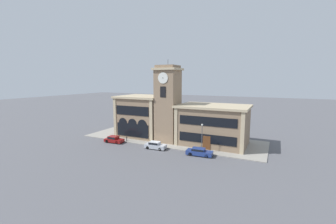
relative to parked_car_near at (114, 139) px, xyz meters
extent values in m
plane|color=#56565B|center=(10.20, 1.26, -0.75)|extent=(300.00, 300.00, 0.00)
cube|color=gray|center=(10.20, 8.11, -0.67)|extent=(40.71, 13.71, 0.15)
cube|color=#897056|center=(10.20, 5.95, 7.03)|extent=(4.55, 4.55, 15.56)
cube|color=tan|center=(10.20, 5.95, 15.03)|extent=(5.25, 5.25, 0.45)
cube|color=#897056|center=(10.20, 5.95, 15.56)|extent=(4.18, 4.18, 0.60)
cylinder|color=#4C4C51|center=(10.20, 5.95, 16.46)|extent=(0.10, 0.10, 1.20)
cylinder|color=silver|center=(10.20, 3.63, 13.18)|extent=(2.26, 0.10, 2.26)
cylinder|color=black|center=(10.20, 3.56, 13.18)|extent=(0.18, 0.04, 0.18)
cylinder|color=silver|center=(7.88, 5.95, 13.18)|extent=(0.10, 2.26, 2.26)
cylinder|color=black|center=(7.81, 5.95, 13.18)|extent=(0.04, 0.18, 0.18)
cube|color=black|center=(10.20, 3.64, 10.35)|extent=(1.27, 0.10, 2.20)
cube|color=#897056|center=(2.38, 8.32, 3.90)|extent=(10.48, 9.29, 9.31)
cube|color=tan|center=(2.38, 8.32, 8.78)|extent=(11.18, 9.99, 0.45)
cube|color=tan|center=(-2.51, 3.62, 3.90)|extent=(0.70, 0.16, 9.31)
cube|color=tan|center=(7.28, 3.62, 3.90)|extent=(0.70, 0.16, 9.31)
cube|color=black|center=(2.38, 3.64, 5.95)|extent=(8.60, 0.10, 2.05)
cube|color=black|center=(2.38, 3.64, 1.48)|extent=(8.39, 0.10, 2.98)
cylinder|color=black|center=(-0.24, 3.63, 2.97)|extent=(2.31, 0.06, 2.31)
cylinder|color=black|center=(2.38, 3.63, 2.97)|extent=(2.31, 0.06, 2.31)
cylinder|color=black|center=(5.00, 3.63, 2.97)|extent=(2.31, 0.06, 2.31)
cube|color=#897056|center=(19.66, 8.32, 3.20)|extent=(13.78, 9.29, 7.90)
cube|color=tan|center=(19.66, 8.32, 7.37)|extent=(14.48, 9.99, 0.45)
cube|color=tan|center=(13.12, 3.62, 3.20)|extent=(0.70, 0.16, 7.90)
cube|color=tan|center=(26.20, 3.62, 3.20)|extent=(0.70, 0.16, 7.90)
cube|color=black|center=(19.66, 3.64, 4.94)|extent=(11.30, 0.10, 1.74)
cube|color=#5B3319|center=(19.66, 3.63, 0.67)|extent=(1.50, 0.12, 2.84)
cube|color=black|center=(19.66, 3.64, 1.53)|extent=(11.30, 0.10, 1.77)
cube|color=maroon|center=(0.06, 0.00, -0.23)|extent=(4.24, 2.13, 0.64)
cube|color=maroon|center=(-0.10, -0.01, 0.39)|extent=(2.08, 1.81, 0.59)
cube|color=black|center=(-0.10, -0.01, 0.39)|extent=(2.01, 1.84, 0.44)
cylinder|color=black|center=(1.29, 0.91, -0.39)|extent=(0.73, 0.26, 0.71)
cylinder|color=black|center=(1.39, -0.74, -0.39)|extent=(0.73, 0.26, 0.71)
cylinder|color=black|center=(-1.27, 0.75, -0.39)|extent=(0.73, 0.26, 0.71)
cylinder|color=black|center=(-1.16, -0.90, -0.39)|extent=(0.73, 0.26, 0.71)
cube|color=#B2B7C1|center=(10.35, 0.00, -0.20)|extent=(4.35, 1.99, 0.75)
cube|color=#B2B7C1|center=(10.18, -0.01, 0.44)|extent=(2.14, 1.68, 0.52)
cube|color=black|center=(10.18, -0.01, 0.44)|extent=(2.06, 1.71, 0.39)
cylinder|color=black|center=(11.62, 0.84, -0.43)|extent=(0.65, 0.26, 0.63)
cylinder|color=black|center=(11.71, -0.66, -0.43)|extent=(0.65, 0.26, 0.63)
cylinder|color=black|center=(8.99, 0.67, -0.43)|extent=(0.65, 0.26, 0.63)
cylinder|color=black|center=(9.08, -0.83, -0.43)|extent=(0.65, 0.26, 0.63)
cube|color=navy|center=(19.42, 0.00, -0.20)|extent=(4.80, 2.06, 0.73)
cube|color=navy|center=(19.23, -0.01, 0.40)|extent=(2.35, 1.73, 0.45)
cube|color=black|center=(19.23, -0.01, 0.40)|extent=(2.26, 1.76, 0.34)
cylinder|color=black|center=(20.83, 0.87, -0.41)|extent=(0.70, 0.26, 0.69)
cylinder|color=black|center=(20.92, -0.67, -0.41)|extent=(0.70, 0.26, 0.69)
cylinder|color=black|center=(17.92, 0.68, -0.41)|extent=(0.70, 0.26, 0.69)
cylinder|color=black|center=(18.02, -0.86, -0.41)|extent=(0.70, 0.26, 0.69)
cylinder|color=#4C4C51|center=(19.33, 1.62, 1.92)|extent=(0.12, 0.12, 5.03)
sphere|color=silver|center=(19.33, 1.62, 4.61)|extent=(0.36, 0.36, 0.36)
cylinder|color=black|center=(2.08, 1.81, -0.15)|extent=(0.18, 0.18, 0.90)
sphere|color=black|center=(2.08, 1.81, 0.38)|extent=(0.16, 0.16, 0.16)
camera|label=1|loc=(31.44, -37.47, 12.83)|focal=24.00mm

